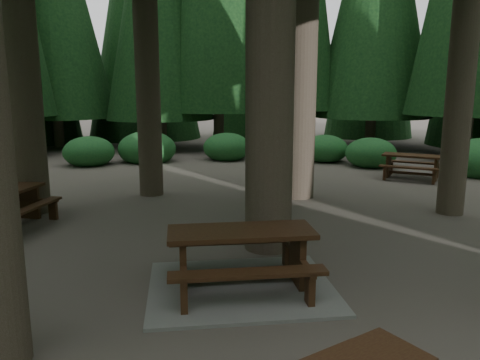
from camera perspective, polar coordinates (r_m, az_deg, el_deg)
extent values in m
plane|color=#574D46|center=(8.36, -1.75, -8.93)|extent=(80.00, 80.00, 0.00)
cube|color=gray|center=(6.96, 0.14, -12.95)|extent=(2.67, 2.21, 0.05)
cube|color=#351910|center=(6.66, 0.14, -6.35)|extent=(2.08, 0.83, 0.07)
cube|color=#351910|center=(7.42, -0.57, -7.32)|extent=(2.07, 0.31, 0.06)
cube|color=#351910|center=(6.13, 1.00, -11.33)|extent=(2.07, 0.31, 0.06)
cube|color=#351910|center=(6.76, -6.95, -10.21)|extent=(0.10, 0.63, 0.83)
cube|color=#351910|center=(6.73, -6.96, -9.66)|extent=(0.11, 1.67, 0.07)
cube|color=#351910|center=(6.96, 7.00, -9.57)|extent=(0.10, 0.63, 0.83)
cube|color=#351910|center=(6.93, 7.01, -9.03)|extent=(0.11, 1.67, 0.07)
cube|color=#351910|center=(6.88, 0.14, -11.56)|extent=(1.72, 0.11, 0.09)
cube|color=#351910|center=(10.83, -26.83, -1.29)|extent=(1.26, 1.97, 0.06)
cube|color=#351910|center=(10.54, -24.01, -3.07)|extent=(0.82, 1.83, 0.05)
cube|color=#351910|center=(11.49, -24.47, -2.48)|extent=(0.56, 0.25, 0.74)
cube|color=#351910|center=(11.48, -24.50, -2.18)|extent=(1.43, 0.54, 0.06)
cube|color=#351910|center=(10.96, -26.56, -4.27)|extent=(0.56, 1.48, 0.08)
cube|color=#351910|center=(16.01, 20.29, 2.80)|extent=(1.89, 1.63, 0.06)
cube|color=#351910|center=(16.65, 20.49, 2.02)|extent=(1.63, 1.26, 0.05)
cube|color=#351910|center=(15.46, 19.93, 1.42)|extent=(1.63, 1.26, 0.05)
cube|color=#351910|center=(16.17, 17.65, 1.63)|extent=(0.39, 0.50, 0.73)
cube|color=#351910|center=(16.16, 17.66, 1.84)|extent=(0.91, 1.24, 0.06)
cube|color=#351910|center=(16.00, 22.78, 1.19)|extent=(0.39, 0.50, 0.73)
cube|color=#351910|center=(15.99, 22.79, 1.40)|extent=(0.91, 1.24, 0.06)
cube|color=#351910|center=(16.10, 20.16, 0.77)|extent=(1.28, 0.94, 0.08)
ellipsoid|color=#1F5A2D|center=(18.21, 15.63, 2.85)|extent=(1.90, 1.90, 1.17)
ellipsoid|color=#1F5A2D|center=(19.11, 10.30, 3.45)|extent=(1.84, 1.84, 1.13)
ellipsoid|color=#1F5A2D|center=(19.34, -1.62, 3.71)|extent=(1.95, 1.95, 1.20)
ellipsoid|color=#1F5A2D|center=(19.21, -11.25, 3.45)|extent=(2.31, 2.31, 1.42)
ellipsoid|color=#1F5A2D|center=(18.82, -17.93, 2.98)|extent=(1.93, 1.93, 1.19)
cone|color=black|center=(30.30, 1.87, 20.90)|extent=(5.34, 5.34, 16.14)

